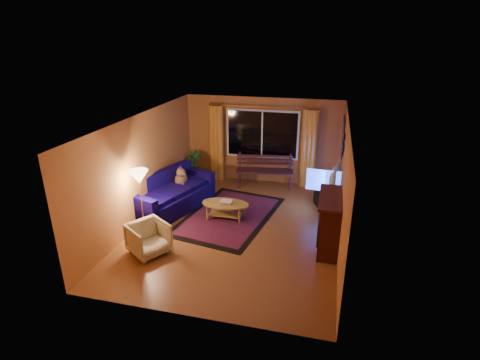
% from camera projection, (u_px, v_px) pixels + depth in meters
% --- Properties ---
extents(floor, '(4.50, 6.00, 0.02)m').
position_uv_depth(floor, '(237.00, 227.00, 8.62)').
color(floor, brown).
rests_on(floor, ground).
extents(ceiling, '(4.50, 6.00, 0.02)m').
position_uv_depth(ceiling, '(237.00, 119.00, 7.69)').
color(ceiling, white).
rests_on(ceiling, ground).
extents(wall_back, '(4.50, 0.02, 2.50)m').
position_uv_depth(wall_back, '(262.00, 141.00, 10.87)').
color(wall_back, '#C0773C').
rests_on(wall_back, ground).
extents(wall_left, '(0.02, 6.00, 2.50)m').
position_uv_depth(wall_left, '(142.00, 168.00, 8.66)').
color(wall_left, '#C0773C').
rests_on(wall_left, ground).
extents(wall_right, '(0.02, 6.00, 2.50)m').
position_uv_depth(wall_right, '(344.00, 186.00, 7.65)').
color(wall_right, '#C0773C').
rests_on(wall_right, ground).
extents(window, '(2.00, 0.02, 1.30)m').
position_uv_depth(window, '(262.00, 134.00, 10.74)').
color(window, black).
rests_on(window, wall_back).
extents(curtain_rod, '(3.20, 0.03, 0.03)m').
position_uv_depth(curtain_rod, '(262.00, 107.00, 10.41)').
color(curtain_rod, '#BF8C3F').
rests_on(curtain_rod, wall_back).
extents(curtain_left, '(0.36, 0.36, 2.24)m').
position_uv_depth(curtain_left, '(217.00, 143.00, 11.10)').
color(curtain_left, orange).
rests_on(curtain_left, ground).
extents(curtain_right, '(0.36, 0.36, 2.24)m').
position_uv_depth(curtain_right, '(309.00, 149.00, 10.50)').
color(curtain_right, orange).
rests_on(curtain_right, ground).
extents(bench, '(1.67, 0.71, 0.48)m').
position_uv_depth(bench, '(264.00, 179.00, 10.79)').
color(bench, '#34161F').
rests_on(bench, ground).
extents(potted_plant, '(0.56, 0.56, 0.90)m').
position_uv_depth(potted_plant, '(194.00, 166.00, 11.18)').
color(potted_plant, '#235B1E').
rests_on(potted_plant, ground).
extents(sofa, '(1.67, 2.50, 0.93)m').
position_uv_depth(sofa, '(172.00, 192.00, 9.30)').
color(sofa, '#0B0349').
rests_on(sofa, ground).
extents(dog, '(0.41, 0.49, 0.46)m').
position_uv_depth(dog, '(181.00, 177.00, 9.68)').
color(dog, '#926143').
rests_on(dog, sofa).
extents(armchair, '(0.93, 0.95, 0.72)m').
position_uv_depth(armchair, '(149.00, 237.00, 7.48)').
color(armchair, '#C4B794').
rests_on(armchair, ground).
extents(floor_lamp, '(0.26, 0.26, 1.50)m').
position_uv_depth(floor_lamp, '(142.00, 203.00, 8.05)').
color(floor_lamp, '#BF8C3F').
rests_on(floor_lamp, ground).
extents(rug, '(2.37, 3.27, 0.02)m').
position_uv_depth(rug, '(229.00, 216.00, 9.13)').
color(rug, maroon).
rests_on(rug, ground).
extents(coffee_table, '(1.13, 1.13, 0.41)m').
position_uv_depth(coffee_table, '(225.00, 211.00, 8.93)').
color(coffee_table, '#A8833B').
rests_on(coffee_table, ground).
extents(tv_console, '(0.76, 1.16, 0.46)m').
position_uv_depth(tv_console, '(328.00, 203.00, 9.31)').
color(tv_console, black).
rests_on(tv_console, ground).
extents(television, '(0.25, 1.20, 0.69)m').
position_uv_depth(television, '(330.00, 181.00, 9.10)').
color(television, black).
rests_on(television, tv_console).
extents(fireplace, '(0.40, 1.20, 1.10)m').
position_uv_depth(fireplace, '(330.00, 224.00, 7.59)').
color(fireplace, maroon).
rests_on(fireplace, ground).
extents(mirror_cluster, '(0.06, 0.60, 0.56)m').
position_uv_depth(mirror_cluster, '(343.00, 143.00, 8.63)').
color(mirror_cluster, black).
rests_on(mirror_cluster, wall_right).
extents(painting, '(0.04, 0.76, 0.96)m').
position_uv_depth(painting, '(343.00, 137.00, 9.73)').
color(painting, '#D6470A').
rests_on(painting, wall_right).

